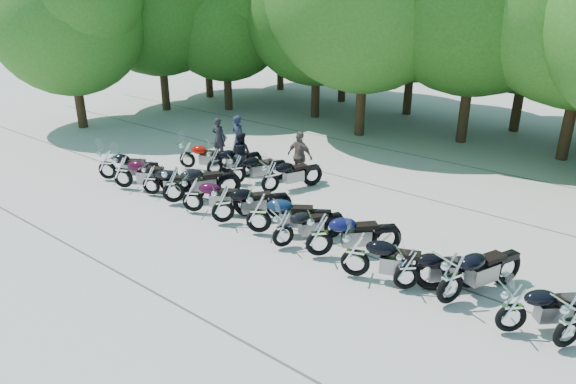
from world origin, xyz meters
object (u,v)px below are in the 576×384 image
Objects in this scene: rider_3 at (239,139)px; motorcycle_13 at (570,321)px; motorcycle_16 at (237,169)px; rider_1 at (241,154)px; motorcycle_2 at (151,179)px; motorcycle_0 at (107,163)px; rider_0 at (219,138)px; motorcycle_12 at (513,307)px; motorcycle_15 at (215,161)px; rider_2 at (300,156)px; motorcycle_1 at (122,170)px; motorcycle_7 at (283,228)px; motorcycle_6 at (258,212)px; motorcycle_8 at (320,234)px; motorcycle_14 at (187,154)px; motorcycle_3 at (173,184)px; motorcycle_17 at (270,176)px; motorcycle_11 at (451,277)px; motorcycle_10 at (407,268)px; motorcycle_5 at (223,203)px; motorcycle_4 at (192,194)px; motorcycle_9 at (356,253)px.

motorcycle_13 is at bearing 170.63° from rider_3.
motorcycle_16 is 2.60m from rider_3.
motorcycle_2 is at bearing 69.48° from rider_1.
motorcycle_0 is 4.46m from rider_0.
motorcycle_13 is at bearing -123.33° from motorcycle_12.
motorcycle_2 is at bearing 88.92° from motorcycle_16.
motorcycle_2 is 4.38m from rider_0.
rider_2 is at bearing -123.53° from motorcycle_15.
motorcycle_1 is 1.13× the size of motorcycle_7.
rider_0 reaches higher than motorcycle_7.
motorcycle_6 is 1.15× the size of motorcycle_7.
motorcycle_14 is (-7.80, 2.44, -0.07)m from motorcycle_8.
rider_3 is at bearing -42.35° from motorcycle_3.
rider_0 is 0.93× the size of rider_2.
motorcycle_8 is at bearing -119.48° from motorcycle_0.
rider_1 is (-2.03, 0.76, 0.17)m from motorcycle_17.
motorcycle_6 is at bearing -148.41° from motorcycle_3.
motorcycle_3 is 8.96m from motorcycle_11.
motorcycle_16 is (3.86, 2.54, -0.04)m from motorcycle_0.
motorcycle_5 is at bearing 46.50° from motorcycle_10.
motorcycle_2 is at bearing -106.10° from motorcycle_1.
rider_0 is (-2.66, 1.75, 0.22)m from motorcycle_16.
motorcycle_1 is at bearing 56.47° from motorcycle_17.
rider_3 reaches higher than rider_0.
motorcycle_11 is at bearing -136.16° from motorcycle_8.
motorcycle_11 is 1.40× the size of rider_2.
motorcycle_12 is 10.25m from motorcycle_16.
motorcycle_5 reaches higher than motorcycle_2.
rider_1 is (0.61, 0.75, 0.21)m from motorcycle_15.
motorcycle_2 is at bearing 179.43° from motorcycle_14.
motorcycle_11 reaches higher than motorcycle_0.
motorcycle_7 is at bearing 138.80° from rider_1.
motorcycle_7 and motorcycle_15 have the same top height.
motorcycle_3 is at bearing -118.88° from motorcycle_0.
motorcycle_7 is at bearing -115.38° from motorcycle_1.
motorcycle_7 is at bearing 178.30° from motorcycle_16.
rider_0 is (-0.06, 1.72, 0.21)m from motorcycle_14.
motorcycle_2 is 0.93× the size of motorcycle_4.
motorcycle_9 is 6.72m from rider_2.
motorcycle_13 is 1.06× the size of motorcycle_15.
motorcycle_9 is 0.97× the size of motorcycle_11.
motorcycle_0 is at bearing 65.20° from rider_0.
rider_3 is (-1.73, 1.91, 0.32)m from motorcycle_16.
rider_3 reaches higher than motorcycle_1.
motorcycle_2 is 11.42m from motorcycle_12.
motorcycle_6 is 3.93m from motorcycle_16.
motorcycle_2 is 1.28× the size of rider_0.
motorcycle_8 is 1.13× the size of motorcycle_16.
rider_2 is (-7.21, 4.14, 0.18)m from motorcycle_11.
rider_1 reaches higher than motorcycle_4.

